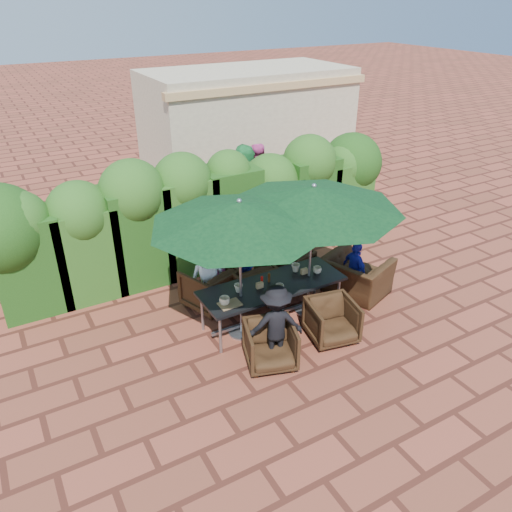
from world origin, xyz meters
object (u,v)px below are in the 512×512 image
umbrella_right (313,198)px  chair_near_left (270,343)px  chair_far_left (209,285)px  chair_end_right (357,270)px  umbrella_left (239,214)px  dining_table (272,288)px  chair_far_right (287,266)px  chair_far_mid (248,279)px  chair_near_right (332,319)px

umbrella_right → chair_near_left: 2.43m
chair_far_left → chair_end_right: chair_end_right is taller
umbrella_left → dining_table: bearing=5.2°
umbrella_right → chair_far_right: umbrella_right is taller
chair_far_left → chair_near_left: 1.96m
chair_far_mid → umbrella_left: bearing=55.0°
umbrella_right → chair_far_left: (-1.45, 1.05, -1.79)m
chair_far_right → chair_far_left: bearing=-19.2°
dining_table → chair_end_right: bearing=0.1°
dining_table → chair_near_right: chair_near_right is taller
umbrella_right → chair_far_mid: (-0.73, 0.91, -1.78)m
chair_far_left → chair_far_right: bearing=157.9°
chair_far_left → dining_table: bearing=107.1°
chair_near_right → chair_end_right: 1.57m
dining_table → umbrella_right: 1.70m
chair_near_left → dining_table: bearing=75.3°
chair_far_right → umbrella_right: bearing=62.8°
chair_far_right → chair_near_right: chair_far_right is taller
umbrella_left → chair_far_mid: bearing=55.4°
chair_end_right → chair_near_left: bearing=91.4°
chair_far_right → umbrella_left: bearing=15.7°
dining_table → chair_far_right: 1.31m
chair_far_right → chair_far_mid: bearing=-12.0°
chair_far_mid → chair_far_right: 0.91m
umbrella_right → chair_far_mid: size_ratio=3.45×
chair_end_right → umbrella_right: bearing=73.7°
umbrella_left → chair_near_left: umbrella_left is taller
dining_table → chair_near_left: chair_near_left is taller
dining_table → chair_far_mid: size_ratio=2.96×
chair_far_left → chair_far_right: 1.63m
chair_far_mid → chair_near_left: chair_far_mid is taller
umbrella_right → chair_far_left: umbrella_right is taller
umbrella_left → chair_far_left: size_ratio=3.30×
chair_far_mid → chair_far_right: bearing=-175.3°
dining_table → chair_far_right: size_ratio=3.02×
chair_far_right → chair_near_left: (-1.50, -1.89, -0.03)m
umbrella_right → dining_table: bearing=174.3°
umbrella_right → chair_far_left: bearing=144.0°
umbrella_left → chair_near_right: size_ratio=3.63×
umbrella_left → chair_far_left: bearing=95.5°
dining_table → umbrella_left: bearing=-174.8°
chair_far_left → chair_end_right: (2.61, -0.98, 0.08)m
umbrella_right → chair_far_mid: bearing=128.6°
chair_far_left → chair_near_right: chair_far_left is taller
chair_near_left → chair_end_right: 2.67m
umbrella_left → chair_near_left: 2.04m
chair_far_mid → chair_far_left: bearing=-11.4°
chair_far_left → chair_near_left: chair_far_left is taller
umbrella_left → chair_far_mid: 2.09m
chair_near_right → chair_end_right: chair_end_right is taller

